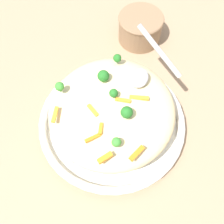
% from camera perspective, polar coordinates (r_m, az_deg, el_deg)
% --- Properties ---
extents(ground_plane, '(2.40, 2.40, 0.00)m').
position_cam_1_polar(ground_plane, '(0.73, 0.00, -3.08)').
color(ground_plane, '#9E7F60').
extents(serving_bowl, '(0.37, 0.37, 0.04)m').
position_cam_1_polar(serving_bowl, '(0.70, 0.00, -2.24)').
color(serving_bowl, white).
rests_on(serving_bowl, ground_plane).
extents(pasta_mound, '(0.31, 0.30, 0.09)m').
position_cam_1_polar(pasta_mound, '(0.65, 0.00, 0.30)').
color(pasta_mound, beige).
rests_on(pasta_mound, serving_bowl).
extents(carrot_piece_0, '(0.03, 0.03, 0.01)m').
position_cam_1_polar(carrot_piece_0, '(0.55, -1.46, -9.50)').
color(carrot_piece_0, orange).
rests_on(carrot_piece_0, pasta_mound).
extents(carrot_piece_1, '(0.03, 0.03, 0.01)m').
position_cam_1_polar(carrot_piece_1, '(0.60, -4.02, 0.31)').
color(carrot_piece_1, orange).
rests_on(carrot_piece_1, pasta_mound).
extents(carrot_piece_2, '(0.04, 0.02, 0.01)m').
position_cam_1_polar(carrot_piece_2, '(0.61, -11.78, -0.52)').
color(carrot_piece_2, orange).
rests_on(carrot_piece_2, pasta_mound).
extents(carrot_piece_3, '(0.04, 0.03, 0.01)m').
position_cam_1_polar(carrot_piece_3, '(0.56, 5.19, -8.55)').
color(carrot_piece_3, orange).
rests_on(carrot_piece_3, pasta_mound).
extents(carrot_piece_4, '(0.01, 0.04, 0.01)m').
position_cam_1_polar(carrot_piece_4, '(0.61, 2.29, 2.42)').
color(carrot_piece_4, orange).
rests_on(carrot_piece_4, pasta_mound).
extents(carrot_piece_5, '(0.03, 0.03, 0.01)m').
position_cam_1_polar(carrot_piece_5, '(0.57, -4.07, -5.43)').
color(carrot_piece_5, orange).
rests_on(carrot_piece_5, pasta_mound).
extents(carrot_piece_6, '(0.03, 0.01, 0.01)m').
position_cam_1_polar(carrot_piece_6, '(0.58, -2.79, -3.37)').
color(carrot_piece_6, orange).
rests_on(carrot_piece_6, pasta_mound).
extents(carrot_piece_7, '(0.02, 0.04, 0.01)m').
position_cam_1_polar(carrot_piece_7, '(0.62, 5.67, 2.96)').
color(carrot_piece_7, orange).
rests_on(carrot_piece_7, pasta_mound).
extents(broccoli_floret_0, '(0.02, 0.02, 0.02)m').
position_cam_1_polar(broccoli_floret_0, '(0.56, 0.91, -6.31)').
color(broccoli_floret_0, '#377928').
rests_on(broccoli_floret_0, pasta_mound).
extents(broccoli_floret_1, '(0.03, 0.03, 0.03)m').
position_cam_1_polar(broccoli_floret_1, '(0.63, -1.81, 7.50)').
color(broccoli_floret_1, '#205B1C').
rests_on(broccoli_floret_1, pasta_mound).
extents(broccoli_floret_2, '(0.02, 0.02, 0.02)m').
position_cam_1_polar(broccoli_floret_2, '(0.60, 0.07, 4.01)').
color(broccoli_floret_2, '#205B1C').
rests_on(broccoli_floret_2, pasta_mound).
extents(broccoli_floret_3, '(0.02, 0.02, 0.03)m').
position_cam_1_polar(broccoli_floret_3, '(0.63, -10.86, 5.22)').
color(broccoli_floret_3, '#377928').
rests_on(broccoli_floret_3, pasta_mound).
extents(broccoli_floret_4, '(0.03, 0.03, 0.03)m').
position_cam_1_polar(broccoli_floret_4, '(0.58, 3.08, -0.10)').
color(broccoli_floret_4, '#205B1C').
rests_on(broccoli_floret_4, pasta_mound).
extents(broccoli_floret_5, '(0.02, 0.02, 0.02)m').
position_cam_1_polar(broccoli_floret_5, '(0.67, 1.10, 11.14)').
color(broccoli_floret_5, '#205B1C').
rests_on(broccoli_floret_5, pasta_mound).
extents(serving_spoon, '(0.12, 0.13, 0.09)m').
position_cam_1_polar(serving_spoon, '(0.64, 7.19, 8.93)').
color(serving_spoon, '#B7B7BC').
rests_on(serving_spoon, pasta_mound).
extents(companion_bowl, '(0.14, 0.14, 0.09)m').
position_cam_1_polar(companion_bowl, '(0.88, 5.90, 17.17)').
color(companion_bowl, '#8C6B4C').
rests_on(companion_bowl, ground_plane).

